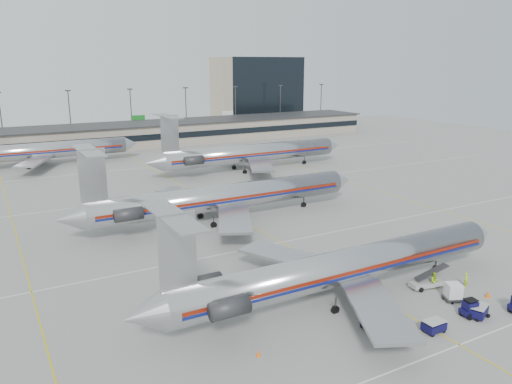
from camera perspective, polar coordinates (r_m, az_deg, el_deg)
ground at (r=57.81m, az=8.17°, el=-8.73°), size 260.00×260.00×0.00m
apron_markings at (r=65.43m, az=2.87°, el=-5.78°), size 160.00×0.15×0.02m
terminal at (r=145.04m, az=-15.91°, el=6.20°), size 162.00×17.00×6.25m
light_mast_row at (r=158.04m, az=-17.26°, el=8.72°), size 163.60×0.40×15.28m
distant_building at (r=194.84m, az=0.01°, el=11.48°), size 30.00×20.00×25.00m
jet_foreground at (r=49.79m, az=9.31°, el=-8.57°), size 43.50×25.61×11.39m
jet_second_row at (r=73.39m, az=-4.25°, el=-0.62°), size 47.17×27.78×12.35m
jet_third_row at (r=108.33m, az=-0.91°, el=4.44°), size 47.49×29.21×12.99m
jet_back_row at (r=123.02m, az=-23.89°, el=4.31°), size 44.89×27.61×12.27m
tug_left at (r=46.29m, az=13.04°, el=-14.19°), size 2.00×1.14×1.56m
tug_center at (r=51.08m, az=23.36°, el=-12.12°), size 2.26×1.38×1.73m
cart_inner at (r=47.34m, az=19.66°, el=-14.22°), size 1.89×1.29×1.07m
cart_outer at (r=51.29m, az=24.04°, el=-12.30°), size 2.39×2.05×1.15m
uld_container at (r=53.50m, az=21.62°, el=-10.58°), size 2.11×1.96×1.78m
belt_loader at (r=55.61m, az=18.99°, el=-9.70°), size 4.39×1.90×2.26m
ramp_worker_near at (r=56.92m, az=22.88°, el=-9.27°), size 0.70×0.57×1.64m
ramp_worker_far at (r=55.28m, az=19.74°, el=-9.56°), size 1.12×1.04×1.84m
cone_right at (r=55.76m, az=24.96°, el=-10.53°), size 0.51×0.51×0.68m
cone_left at (r=41.71m, az=0.30°, el=-17.94°), size 0.49×0.49×0.54m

